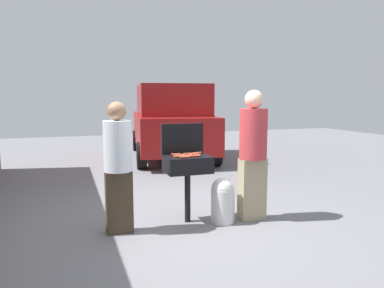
{
  "coord_description": "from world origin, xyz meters",
  "views": [
    {
      "loc": [
        -1.47,
        -4.46,
        1.69
      ],
      "look_at": [
        0.28,
        0.59,
        1.0
      ],
      "focal_mm": 33.98,
      "sensor_mm": 36.0,
      "label": 1
    }
  ],
  "objects_px": {
    "hot_dog_3": "(188,154)",
    "hot_dog_10": "(176,154)",
    "hot_dog_8": "(179,156)",
    "parked_minivan": "(171,121)",
    "hot_dog_0": "(186,157)",
    "person_left": "(118,163)",
    "bbq_grill": "(187,166)",
    "propane_tank": "(223,199)",
    "hot_dog_6": "(187,155)",
    "hot_dog_4": "(178,155)",
    "person_right": "(253,150)",
    "hot_dog_5": "(185,157)",
    "hot_dog_2": "(196,156)",
    "hot_dog_7": "(197,153)",
    "hot_dog_1": "(194,154)",
    "hot_dog_9": "(195,156)"
  },
  "relations": [
    {
      "from": "hot_dog_3",
      "to": "hot_dog_10",
      "type": "bearing_deg",
      "value": 176.09
    },
    {
      "from": "hot_dog_8",
      "to": "parked_minivan",
      "type": "distance_m",
      "value": 5.44
    },
    {
      "from": "hot_dog_0",
      "to": "person_left",
      "type": "bearing_deg",
      "value": 179.24
    },
    {
      "from": "bbq_grill",
      "to": "hot_dog_8",
      "type": "xyz_separation_m",
      "value": [
        -0.15,
        -0.07,
        0.16
      ]
    },
    {
      "from": "hot_dog_3",
      "to": "bbq_grill",
      "type": "bearing_deg",
      "value": -109.78
    },
    {
      "from": "propane_tank",
      "to": "person_left",
      "type": "relative_size",
      "value": 0.38
    },
    {
      "from": "hot_dog_6",
      "to": "propane_tank",
      "type": "distance_m",
      "value": 0.77
    },
    {
      "from": "hot_dog_0",
      "to": "hot_dog_4",
      "type": "xyz_separation_m",
      "value": [
        -0.06,
        0.15,
        0.0
      ]
    },
    {
      "from": "hot_dog_6",
      "to": "person_left",
      "type": "distance_m",
      "value": 0.92
    },
    {
      "from": "hot_dog_0",
      "to": "person_right",
      "type": "bearing_deg",
      "value": -5.73
    },
    {
      "from": "hot_dog_5",
      "to": "person_right",
      "type": "distance_m",
      "value": 0.96
    },
    {
      "from": "person_right",
      "to": "propane_tank",
      "type": "bearing_deg",
      "value": -6.53
    },
    {
      "from": "bbq_grill",
      "to": "hot_dog_5",
      "type": "xyz_separation_m",
      "value": [
        -0.08,
        -0.15,
        0.16
      ]
    },
    {
      "from": "propane_tank",
      "to": "person_left",
      "type": "height_order",
      "value": "person_left"
    },
    {
      "from": "hot_dog_4",
      "to": "hot_dog_6",
      "type": "distance_m",
      "value": 0.12
    },
    {
      "from": "hot_dog_8",
      "to": "propane_tank",
      "type": "xyz_separation_m",
      "value": [
        0.59,
        -0.12,
        -0.6
      ]
    },
    {
      "from": "hot_dog_2",
      "to": "person_right",
      "type": "xyz_separation_m",
      "value": [
        0.78,
        -0.13,
        0.05
      ]
    },
    {
      "from": "person_left",
      "to": "parked_minivan",
      "type": "relative_size",
      "value": 0.35
    },
    {
      "from": "hot_dog_6",
      "to": "hot_dog_7",
      "type": "distance_m",
      "value": 0.25
    },
    {
      "from": "bbq_grill",
      "to": "hot_dog_0",
      "type": "xyz_separation_m",
      "value": [
        -0.05,
        -0.11,
        0.16
      ]
    },
    {
      "from": "person_left",
      "to": "person_right",
      "type": "xyz_separation_m",
      "value": [
        1.81,
        -0.1,
        0.08
      ]
    },
    {
      "from": "hot_dog_2",
      "to": "hot_dog_4",
      "type": "distance_m",
      "value": 0.24
    },
    {
      "from": "hot_dog_0",
      "to": "hot_dog_1",
      "type": "bearing_deg",
      "value": 41.96
    },
    {
      "from": "hot_dog_10",
      "to": "person_left",
      "type": "bearing_deg",
      "value": -165.07
    },
    {
      "from": "hot_dog_1",
      "to": "hot_dog_6",
      "type": "height_order",
      "value": "same"
    },
    {
      "from": "hot_dog_4",
      "to": "person_right",
      "type": "relative_size",
      "value": 0.07
    },
    {
      "from": "propane_tank",
      "to": "person_right",
      "type": "relative_size",
      "value": 0.34
    },
    {
      "from": "hot_dog_1",
      "to": "hot_dog_5",
      "type": "relative_size",
      "value": 1.0
    },
    {
      "from": "hot_dog_10",
      "to": "person_right",
      "type": "height_order",
      "value": "person_right"
    },
    {
      "from": "hot_dog_4",
      "to": "parked_minivan",
      "type": "bearing_deg",
      "value": 75.16
    },
    {
      "from": "hot_dog_10",
      "to": "parked_minivan",
      "type": "bearing_deg",
      "value": 74.85
    },
    {
      "from": "hot_dog_1",
      "to": "hot_dog_4",
      "type": "distance_m",
      "value": 0.23
    },
    {
      "from": "propane_tank",
      "to": "person_right",
      "type": "height_order",
      "value": "person_right"
    },
    {
      "from": "hot_dog_10",
      "to": "propane_tank",
      "type": "bearing_deg",
      "value": -28.18
    },
    {
      "from": "bbq_grill",
      "to": "propane_tank",
      "type": "relative_size",
      "value": 1.47
    },
    {
      "from": "hot_dog_9",
      "to": "hot_dog_1",
      "type": "bearing_deg",
      "value": 76.37
    },
    {
      "from": "hot_dog_2",
      "to": "hot_dog_10",
      "type": "distance_m",
      "value": 0.29
    },
    {
      "from": "bbq_grill",
      "to": "hot_dog_6",
      "type": "xyz_separation_m",
      "value": [
        -0.02,
        -0.02,
        0.16
      ]
    },
    {
      "from": "bbq_grill",
      "to": "hot_dog_0",
      "type": "relative_size",
      "value": 6.99
    },
    {
      "from": "hot_dog_2",
      "to": "hot_dog_9",
      "type": "height_order",
      "value": "same"
    },
    {
      "from": "bbq_grill",
      "to": "hot_dog_2",
      "type": "xyz_separation_m",
      "value": [
        0.09,
        -0.07,
        0.16
      ]
    },
    {
      "from": "hot_dog_2",
      "to": "hot_dog_8",
      "type": "relative_size",
      "value": 1.0
    },
    {
      "from": "bbq_grill",
      "to": "hot_dog_6",
      "type": "height_order",
      "value": "hot_dog_6"
    },
    {
      "from": "hot_dog_0",
      "to": "hot_dog_6",
      "type": "xyz_separation_m",
      "value": [
        0.04,
        0.09,
        0.0
      ]
    },
    {
      "from": "hot_dog_4",
      "to": "hot_dog_3",
      "type": "bearing_deg",
      "value": 23.45
    },
    {
      "from": "hot_dog_6",
      "to": "person_left",
      "type": "xyz_separation_m",
      "value": [
        -0.92,
        -0.08,
        -0.03
      ]
    },
    {
      "from": "hot_dog_7",
      "to": "parked_minivan",
      "type": "distance_m",
      "value": 5.17
    },
    {
      "from": "bbq_grill",
      "to": "person_right",
      "type": "height_order",
      "value": "person_right"
    },
    {
      "from": "hot_dog_4",
      "to": "hot_dog_6",
      "type": "bearing_deg",
      "value": -27.77
    },
    {
      "from": "person_right",
      "to": "hot_dog_4",
      "type": "bearing_deg",
      "value": -18.09
    }
  ]
}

